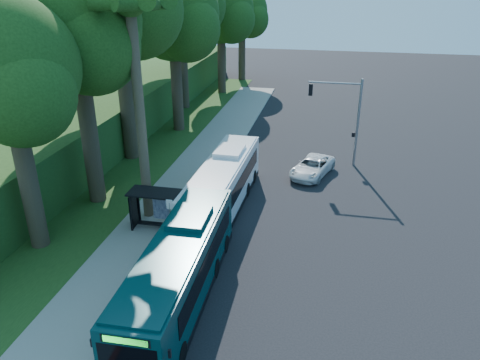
% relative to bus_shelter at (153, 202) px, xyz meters
% --- Properties ---
extents(ground, '(140.00, 140.00, 0.00)m').
position_rel_bus_shelter_xyz_m(ground, '(7.26, 2.86, -1.81)').
color(ground, black).
rests_on(ground, ground).
extents(sidewalk, '(4.50, 70.00, 0.12)m').
position_rel_bus_shelter_xyz_m(sidewalk, '(-0.04, 2.86, -1.75)').
color(sidewalk, gray).
rests_on(sidewalk, ground).
extents(red_curb, '(0.25, 30.00, 0.13)m').
position_rel_bus_shelter_xyz_m(red_curb, '(2.26, -1.14, -1.74)').
color(red_curb, '#9B2410').
rests_on(red_curb, ground).
extents(grass_verge, '(8.00, 70.00, 0.06)m').
position_rel_bus_shelter_xyz_m(grass_verge, '(-5.74, 7.86, -1.78)').
color(grass_verge, '#234719').
rests_on(grass_verge, ground).
extents(bus_shelter, '(3.20, 1.51, 2.55)m').
position_rel_bus_shelter_xyz_m(bus_shelter, '(0.00, 0.00, 0.00)').
color(bus_shelter, black).
rests_on(bus_shelter, ground).
extents(stop_sign_pole, '(0.35, 0.06, 3.17)m').
position_rel_bus_shelter_xyz_m(stop_sign_pole, '(1.86, -2.14, 0.28)').
color(stop_sign_pole, gray).
rests_on(stop_sign_pole, ground).
extents(traffic_signal_pole, '(4.10, 0.30, 7.00)m').
position_rel_bus_shelter_xyz_m(traffic_signal_pole, '(11.04, 12.86, 2.62)').
color(traffic_signal_pole, gray).
rests_on(traffic_signal_pole, ground).
extents(palm_tree, '(4.20, 4.20, 14.40)m').
position_rel_bus_shelter_xyz_m(palm_tree, '(-0.94, 1.36, 10.57)').
color(palm_tree, '#4C3F2D').
rests_on(palm_tree, ground).
extents(hillside_backdrop, '(24.00, 60.00, 8.80)m').
position_rel_bus_shelter_xyz_m(hillside_backdrop, '(-19.04, 17.96, 0.63)').
color(hillside_backdrop, '#234719').
rests_on(hillside_backdrop, ground).
extents(tree_0, '(8.40, 8.00, 15.70)m').
position_rel_bus_shelter_xyz_m(tree_0, '(-5.14, 2.84, 9.40)').
color(tree_0, '#382B1E').
rests_on(tree_0, ground).
extents(tree_2, '(8.82, 8.40, 15.12)m').
position_rel_bus_shelter_xyz_m(tree_2, '(-4.64, 18.84, 8.67)').
color(tree_2, '#382B1E').
rests_on(tree_2, ground).
extents(tree_4, '(8.40, 8.00, 14.14)m').
position_rel_bus_shelter_xyz_m(tree_4, '(-4.14, 34.84, 7.92)').
color(tree_4, '#382B1E').
rests_on(tree_4, ground).
extents(tree_5, '(7.35, 7.00, 12.86)m').
position_rel_bus_shelter_xyz_m(tree_5, '(-3.16, 42.84, 7.16)').
color(tree_5, '#382B1E').
rests_on(tree_5, ground).
extents(tree_6, '(7.56, 7.20, 13.74)m').
position_rel_bus_shelter_xyz_m(tree_6, '(-5.65, -3.16, 7.90)').
color(tree_6, '#382B1E').
rests_on(tree_6, ground).
extents(white_bus, '(2.78, 11.83, 3.51)m').
position_rel_bus_shelter_xyz_m(white_bus, '(3.46, 3.52, -0.09)').
color(white_bus, white).
rests_on(white_bus, ground).
extents(teal_bus, '(2.79, 12.02, 3.57)m').
position_rel_bus_shelter_xyz_m(teal_bus, '(3.71, -6.10, -0.06)').
color(teal_bus, '#093436').
rests_on(teal_bus, ground).
extents(pickup, '(3.66, 5.34, 1.36)m').
position_rel_bus_shelter_xyz_m(pickup, '(8.88, 10.16, -1.13)').
color(pickup, silver).
rests_on(pickup, ground).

